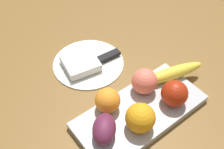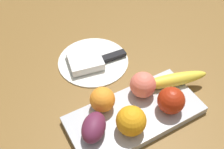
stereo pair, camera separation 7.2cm
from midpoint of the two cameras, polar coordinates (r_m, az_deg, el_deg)
name	(u,v)px [view 2 (the right image)]	position (r m, az deg, el deg)	size (l,w,h in m)	color
ground_plane	(134,104)	(0.73, 7.48, -6.44)	(2.40, 2.40, 0.00)	brown
fruit_tray	(135,115)	(0.70, 7.91, -8.76)	(0.35, 0.16, 0.02)	#B2B6BB
apple	(171,100)	(0.69, 15.54, -5.56)	(0.07, 0.07, 0.07)	#A7270E
banana	(173,80)	(0.75, 15.71, -1.28)	(0.20, 0.04, 0.04)	yellow
orange_near_apple	(102,100)	(0.67, 1.06, -5.56)	(0.06, 0.06, 0.06)	orange
orange_near_banana	(131,121)	(0.63, 7.46, -10.00)	(0.07, 0.07, 0.07)	orange
peach	(143,85)	(0.70, 9.57, -2.35)	(0.07, 0.07, 0.07)	#EB705B
grape_bunch	(94,127)	(0.63, -0.58, -11.43)	(0.08, 0.06, 0.05)	#5E213D
dinner_plate	(93,61)	(0.83, -1.56, 2.89)	(0.22, 0.22, 0.01)	white
folded_napkin	(85,60)	(0.81, -3.29, 3.05)	(0.10, 0.10, 0.02)	white
knife	(108,58)	(0.83, 1.54, 3.40)	(0.18, 0.03, 0.01)	silver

